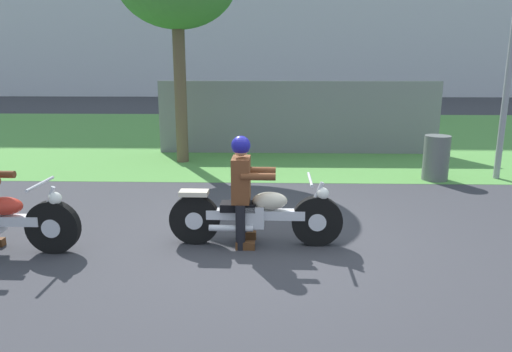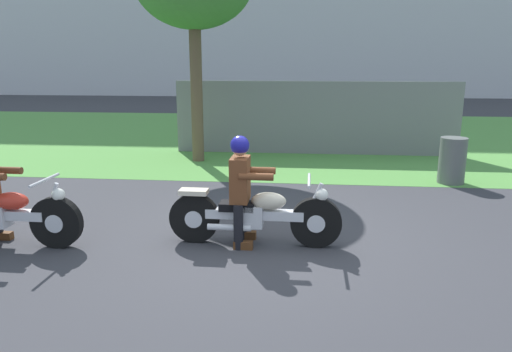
{
  "view_description": "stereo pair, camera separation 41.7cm",
  "coord_description": "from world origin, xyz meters",
  "px_view_note": "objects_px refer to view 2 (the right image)",
  "views": [
    {
      "loc": [
        0.06,
        -5.93,
        2.3
      ],
      "look_at": [
        -0.12,
        0.05,
        0.85
      ],
      "focal_mm": 33.74,
      "sensor_mm": 36.0,
      "label": 1
    },
    {
      "loc": [
        0.48,
        -5.91,
        2.3
      ],
      "look_at": [
        -0.12,
        0.05,
        0.85
      ],
      "focal_mm": 33.74,
      "sensor_mm": 36.0,
      "label": 2
    }
  ],
  "objects_px": {
    "rider_lead": "(242,182)",
    "trash_can": "(452,160)",
    "motorcycle_lead": "(255,215)",
    "motorcycle_follow": "(0,215)"
  },
  "relations": [
    {
      "from": "rider_lead",
      "to": "trash_can",
      "type": "relative_size",
      "value": 1.59
    },
    {
      "from": "rider_lead",
      "to": "trash_can",
      "type": "distance_m",
      "value": 5.04
    },
    {
      "from": "motorcycle_follow",
      "to": "motorcycle_lead",
      "type": "bearing_deg",
      "value": 6.8
    },
    {
      "from": "motorcycle_lead",
      "to": "rider_lead",
      "type": "height_order",
      "value": "rider_lead"
    },
    {
      "from": "motorcycle_lead",
      "to": "trash_can",
      "type": "relative_size",
      "value": 2.5
    },
    {
      "from": "rider_lead",
      "to": "motorcycle_follow",
      "type": "distance_m",
      "value": 3.07
    },
    {
      "from": "motorcycle_lead",
      "to": "rider_lead",
      "type": "relative_size",
      "value": 1.57
    },
    {
      "from": "motorcycle_follow",
      "to": "trash_can",
      "type": "relative_size",
      "value": 2.45
    },
    {
      "from": "rider_lead",
      "to": "motorcycle_follow",
      "type": "xyz_separation_m",
      "value": [
        -3.02,
        -0.35,
        -0.42
      ]
    },
    {
      "from": "motorcycle_lead",
      "to": "trash_can",
      "type": "bearing_deg",
      "value": 46.53
    }
  ]
}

